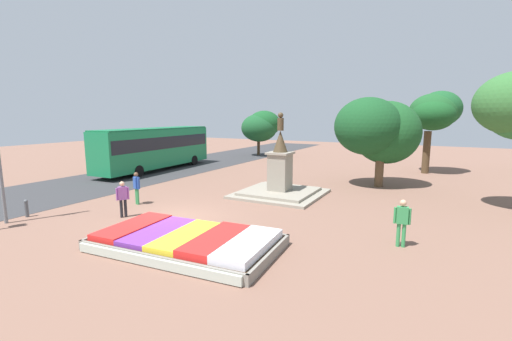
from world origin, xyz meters
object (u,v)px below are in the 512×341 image
(flower_planter, at_px, (188,241))
(pedestrian_with_handbag, at_px, (137,186))
(pedestrian_near_planter, at_px, (123,197))
(pedestrian_crossing_plaza, at_px, (402,220))
(statue_monument, at_px, (280,180))
(kerb_bollard_mid_a, at_px, (26,208))
(city_bus, at_px, (156,146))

(flower_planter, xyz_separation_m, pedestrian_with_handbag, (-6.22, 3.49, 0.73))
(pedestrian_near_planter, distance_m, pedestrian_crossing_plaza, 11.76)
(statue_monument, xyz_separation_m, kerb_bollard_mid_a, (-8.43, -9.51, -0.44))
(statue_monument, distance_m, city_bus, 13.63)
(pedestrian_with_handbag, bearing_deg, city_bus, 129.38)
(city_bus, relative_size, pedestrian_with_handbag, 6.99)
(pedestrian_near_planter, bearing_deg, pedestrian_crossing_plaza, 10.48)
(pedestrian_crossing_plaza, bearing_deg, statue_monument, 143.18)
(pedestrian_with_handbag, bearing_deg, kerb_bollard_mid_a, -123.92)
(pedestrian_near_planter, bearing_deg, pedestrian_with_handbag, 122.34)
(flower_planter, bearing_deg, pedestrian_crossing_plaza, 29.14)
(city_bus, bearing_deg, pedestrian_crossing_plaza, -23.61)
(pedestrian_with_handbag, height_order, kerb_bollard_mid_a, pedestrian_with_handbag)
(statue_monument, bearing_deg, kerb_bollard_mid_a, -131.56)
(flower_planter, relative_size, pedestrian_near_planter, 4.01)
(flower_planter, relative_size, city_bus, 0.56)
(city_bus, bearing_deg, pedestrian_near_planter, -51.79)
(pedestrian_with_handbag, relative_size, kerb_bollard_mid_a, 2.08)
(kerb_bollard_mid_a, bearing_deg, statue_monument, 48.44)
(kerb_bollard_mid_a, bearing_deg, city_bus, 109.73)
(city_bus, xyz_separation_m, kerb_bollard_mid_a, (4.68, -13.04, -1.61))
(pedestrian_with_handbag, relative_size, pedestrian_near_planter, 1.02)
(pedestrian_with_handbag, bearing_deg, pedestrian_crossing_plaza, 0.79)
(pedestrian_near_planter, bearing_deg, statue_monument, 58.95)
(pedestrian_crossing_plaza, bearing_deg, pedestrian_with_handbag, -179.21)
(flower_planter, xyz_separation_m, statue_monument, (-0.50, 8.97, 0.61))
(city_bus, relative_size, pedestrian_near_planter, 7.12)
(kerb_bollard_mid_a, bearing_deg, pedestrian_crossing_plaza, 15.19)
(flower_planter, height_order, pedestrian_with_handbag, pedestrian_with_handbag)
(pedestrian_with_handbag, relative_size, pedestrian_crossing_plaza, 0.99)
(flower_planter, bearing_deg, pedestrian_near_planter, 162.89)
(statue_monument, distance_m, pedestrian_near_planter, 8.68)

